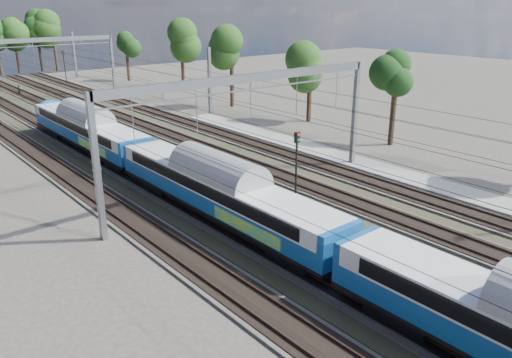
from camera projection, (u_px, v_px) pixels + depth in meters
track_bed at (153, 151)px, 48.07m from camera, size 21.00×130.00×0.34m
platform at (460, 193)px, 37.20m from camera, size 3.00×70.00×0.30m
catenary at (115, 76)px, 51.74m from camera, size 25.65×130.00×9.00m
tree_belt at (30, 35)px, 85.61m from camera, size 39.14×98.22×12.10m
emu_train at (223, 185)px, 31.69m from camera, size 3.08×65.02×4.50m
worker at (19, 90)px, 77.11m from camera, size 0.43×0.62×1.63m
signal_near at (296, 164)px, 32.59m from camera, size 0.38×0.35×5.76m
signal_far at (64, 63)px, 86.76m from camera, size 0.40×0.37×5.88m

